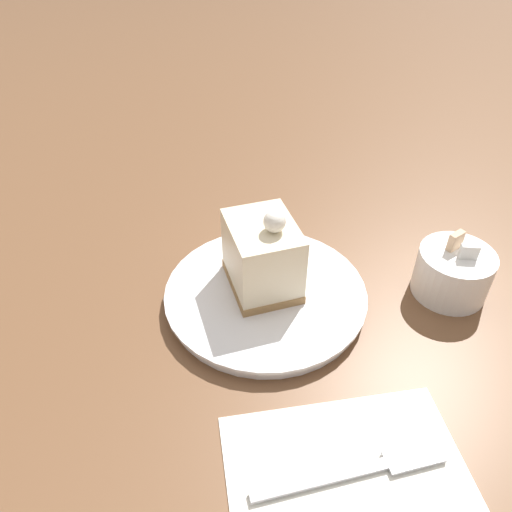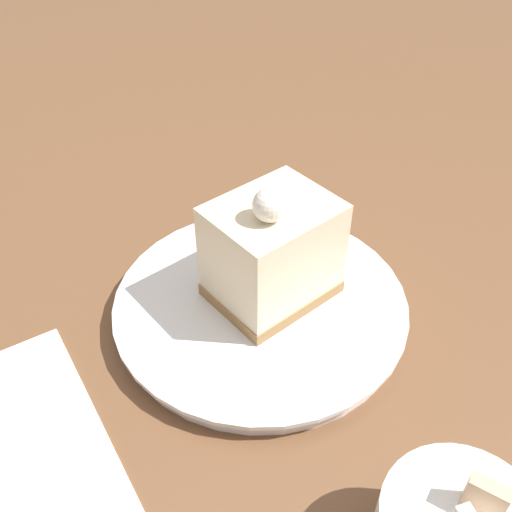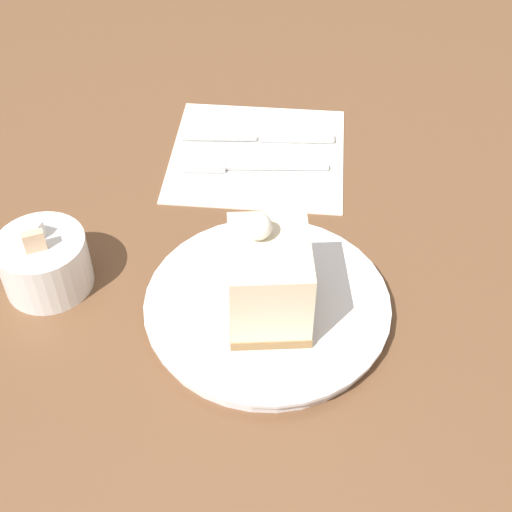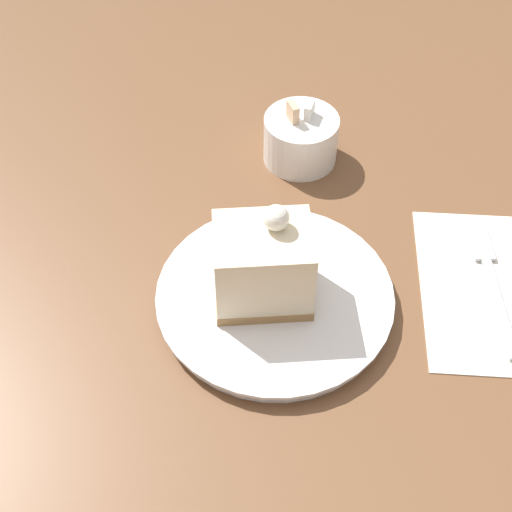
{
  "view_description": "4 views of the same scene",
  "coord_description": "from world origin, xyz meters",
  "px_view_note": "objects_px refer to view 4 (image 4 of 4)",
  "views": [
    {
      "loc": [
        0.4,
        -0.18,
        0.42
      ],
      "look_at": [
        -0.02,
        -0.04,
        0.05
      ],
      "focal_mm": 35.0,
      "sensor_mm": 36.0,
      "label": 1
    },
    {
      "loc": [
        0.22,
        0.2,
        0.34
      ],
      "look_at": [
        0.0,
        -0.04,
        0.06
      ],
      "focal_mm": 40.0,
      "sensor_mm": 36.0,
      "label": 2
    },
    {
      "loc": [
        -0.45,
        -0.0,
        0.53
      ],
      "look_at": [
        0.0,
        -0.03,
        0.08
      ],
      "focal_mm": 50.0,
      "sensor_mm": 36.0,
      "label": 3
    },
    {
      "loc": [
        -0.06,
        -0.47,
        0.57
      ],
      "look_at": [
        -0.02,
        -0.03,
        0.07
      ],
      "focal_mm": 50.0,
      "sensor_mm": 36.0,
      "label": 4
    }
  ],
  "objects_px": {
    "cake_slice": "(263,265)",
    "sugar_bowl": "(301,139)",
    "fork": "(490,274)",
    "plate": "(270,297)"
  },
  "relations": [
    {
      "from": "plate",
      "to": "cake_slice",
      "type": "height_order",
      "value": "cake_slice"
    },
    {
      "from": "cake_slice",
      "to": "fork",
      "type": "distance_m",
      "value": 0.24
    },
    {
      "from": "cake_slice",
      "to": "sugar_bowl",
      "type": "xyz_separation_m",
      "value": [
        0.06,
        0.22,
        -0.03
      ]
    },
    {
      "from": "sugar_bowl",
      "to": "fork",
      "type": "bearing_deg",
      "value": -49.47
    },
    {
      "from": "plate",
      "to": "sugar_bowl",
      "type": "height_order",
      "value": "sugar_bowl"
    },
    {
      "from": "plate",
      "to": "sugar_bowl",
      "type": "relative_size",
      "value": 2.7
    },
    {
      "from": "fork",
      "to": "sugar_bowl",
      "type": "height_order",
      "value": "sugar_bowl"
    },
    {
      "from": "fork",
      "to": "sugar_bowl",
      "type": "distance_m",
      "value": 0.27
    },
    {
      "from": "plate",
      "to": "fork",
      "type": "height_order",
      "value": "plate"
    },
    {
      "from": "cake_slice",
      "to": "sugar_bowl",
      "type": "distance_m",
      "value": 0.23
    }
  ]
}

